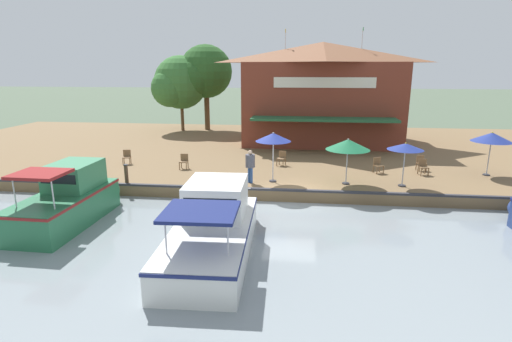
{
  "coord_description": "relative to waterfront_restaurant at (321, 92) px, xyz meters",
  "views": [
    {
      "loc": [
        17.97,
        0.45,
        6.27
      ],
      "look_at": [
        -1.0,
        -1.77,
        1.3
      ],
      "focal_mm": 28.0,
      "sensor_mm": 36.0,
      "label": 1
    }
  ],
  "objects": [
    {
      "name": "ground_plane",
      "position": [
        13.93,
        -1.83,
        -4.43
      ],
      "size": [
        220.0,
        220.0,
        0.0
      ],
      "primitive_type": "plane",
      "color": "#4C5B47"
    },
    {
      "name": "quay_deck",
      "position": [
        2.93,
        -1.83,
        -4.13
      ],
      "size": [
        22.0,
        56.0,
        0.6
      ],
      "primitive_type": "cube",
      "color": "brown",
      "rests_on": "ground"
    },
    {
      "name": "quay_edge_fender",
      "position": [
        13.83,
        -1.83,
        -3.78
      ],
      "size": [
        0.2,
        50.4,
        0.1
      ],
      "primitive_type": "cube",
      "color": "#2D2D33",
      "rests_on": "quay_deck"
    },
    {
      "name": "waterfront_restaurant",
      "position": [
        0.0,
        0.0,
        0.0
      ],
      "size": [
        9.79,
        12.01,
        8.55
      ],
      "color": "brown",
      "rests_on": "quay_deck"
    },
    {
      "name": "patio_umbrella_far_corner",
      "position": [
        12.37,
        3.57,
        -1.85
      ],
      "size": [
        1.71,
        1.71,
        2.18
      ],
      "color": "#B7B7B7",
      "rests_on": "quay_deck"
    },
    {
      "name": "patio_umbrella_back_row",
      "position": [
        9.71,
        8.61,
        -1.74
      ],
      "size": [
        2.04,
        2.04,
        2.38
      ],
      "color": "#B7B7B7",
      "rests_on": "quay_deck"
    },
    {
      "name": "patio_umbrella_near_quay_edge",
      "position": [
        12.29,
        -2.81,
        -1.53
      ],
      "size": [
        1.77,
        1.77,
        2.55
      ],
      "color": "#B7B7B7",
      "rests_on": "quay_deck"
    },
    {
      "name": "patio_umbrella_by_entrance",
      "position": [
        12.29,
        0.86,
        -1.82
      ],
      "size": [
        2.16,
        2.16,
        2.31
      ],
      "color": "#B7B7B7",
      "rests_on": "quay_deck"
    },
    {
      "name": "cafe_chair_mid_patio",
      "position": [
        9.44,
        -11.88,
        -3.35
      ],
      "size": [
        0.54,
        0.54,
        0.85
      ],
      "color": "brown",
      "rests_on": "quay_deck"
    },
    {
      "name": "cafe_chair_under_first_umbrella",
      "position": [
        8.73,
        -2.56,
        -3.35
      ],
      "size": [
        0.55,
        0.55,
        0.85
      ],
      "color": "brown",
      "rests_on": "quay_deck"
    },
    {
      "name": "cafe_chair_beside_entrance",
      "position": [
        10.17,
        -8.11,
        -3.35
      ],
      "size": [
        0.45,
        0.45,
        0.85
      ],
      "color": "brown",
      "rests_on": "quay_deck"
    },
    {
      "name": "cafe_chair_back_row_seat",
      "position": [
        9.85,
        2.83,
        -3.35
      ],
      "size": [
        0.57,
        0.57,
        0.85
      ],
      "color": "brown",
      "rests_on": "quay_deck"
    },
    {
      "name": "cafe_chair_facing_river",
      "position": [
        9.01,
        5.35,
        -3.35
      ],
      "size": [
        0.52,
        0.52,
        0.85
      ],
      "color": "brown",
      "rests_on": "quay_deck"
    },
    {
      "name": "cafe_chair_far_corner_seat",
      "position": [
        9.97,
        5.19,
        -3.35
      ],
      "size": [
        0.5,
        0.5,
        0.85
      ],
      "color": "brown",
      "rests_on": "quay_deck"
    },
    {
      "name": "person_mid_patio",
      "position": [
        12.63,
        -3.93,
        -2.77
      ],
      "size": [
        0.48,
        0.48,
        1.68
      ],
      "color": "#2D5193",
      "rests_on": "quay_deck"
    },
    {
      "name": "motorboat_nearest_quay",
      "position": [
        18.98,
        -4.34,
        -3.55
      ],
      "size": [
        7.62,
        2.8,
        2.3
      ],
      "color": "white",
      "rests_on": "river_water"
    },
    {
      "name": "motorboat_second_along",
      "position": [
        17.09,
        -10.8,
        -3.46
      ],
      "size": [
        6.04,
        2.27,
        2.49
      ],
      "color": "#287047",
      "rests_on": "river_water"
    },
    {
      "name": "mooring_post",
      "position": [
        13.58,
        -10.05,
        -3.31
      ],
      "size": [
        0.22,
        0.22,
        1.01
      ],
      "color": "#473323",
      "rests_on": "quay_deck"
    },
    {
      "name": "tree_downstream_bank",
      "position": [
        -4.47,
        -10.45,
        1.36
      ],
      "size": [
        5.03,
        4.79,
        7.72
      ],
      "color": "brown",
      "rests_on": "quay_deck"
    },
    {
      "name": "tree_behind_restaurant",
      "position": [
        -3.73,
        -12.62,
        0.41
      ],
      "size": [
        5.01,
        4.77,
        6.74
      ],
      "color": "brown",
      "rests_on": "quay_deck"
    }
  ]
}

